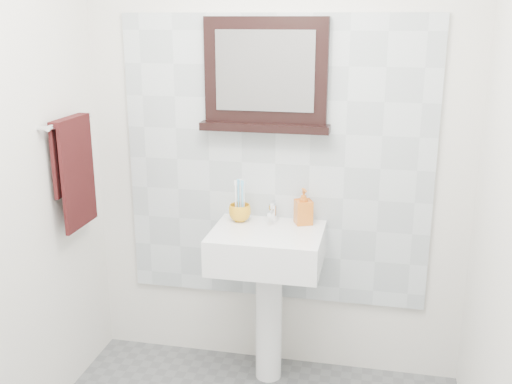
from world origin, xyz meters
TOP-DOWN VIEW (x-y plane):
  - back_wall at (0.00, 1.10)m, footprint 2.00×0.01m
  - splashback at (0.00, 1.09)m, footprint 1.60×0.02m
  - pedestal_sink at (0.00, 0.87)m, footprint 0.55×0.44m
  - toothbrush_cup at (-0.17, 0.98)m, footprint 0.14×0.14m
  - toothbrushes at (-0.16, 0.98)m, footprint 0.05×0.04m
  - soap_dispenser at (0.16, 1.00)m, footprint 0.11×0.11m
  - framed_mirror at (-0.05, 1.06)m, footprint 0.66×0.11m
  - towel_bar at (-0.95, 0.72)m, footprint 0.07×0.40m
  - hand_towel at (-0.94, 0.72)m, footprint 0.06×0.30m

SIDE VIEW (x-z plane):
  - pedestal_sink at x=0.00m, z-range 0.20..1.16m
  - toothbrush_cup at x=-0.17m, z-range 0.86..0.95m
  - soap_dispenser at x=0.16m, z-range 0.86..1.05m
  - toothbrushes at x=-0.16m, z-range 0.88..1.09m
  - splashback at x=0.00m, z-range 0.40..1.90m
  - hand_towel at x=-0.94m, z-range 0.91..1.46m
  - back_wall at x=0.00m, z-range 0.00..2.50m
  - towel_bar at x=-0.95m, z-range 1.38..1.41m
  - framed_mirror at x=-0.05m, z-range 1.31..1.87m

